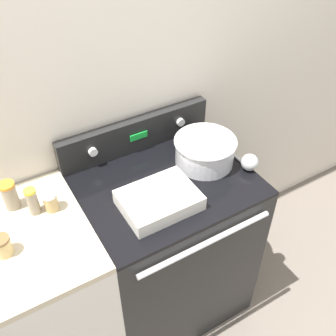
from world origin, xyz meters
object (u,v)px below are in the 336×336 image
Objects in this scene: spice_jar_brown_cap at (3,246)px; casserole_dish at (159,199)px; spice_jar_yellow_cap at (33,201)px; spice_jar_orange_cap at (10,195)px; ladle at (248,161)px; spice_jar_white_cap at (51,201)px; mixing_bowl at (205,150)px.

casserole_dish is at bearing -6.45° from spice_jar_brown_cap.
spice_jar_yellow_cap is 0.97× the size of spice_jar_orange_cap.
spice_jar_orange_cap reaches higher than ladle.
ladle is 0.88m from spice_jar_white_cap.
spice_jar_white_cap reaches higher than spice_jar_brown_cap.
spice_jar_white_cap is 0.25m from spice_jar_brown_cap.
spice_jar_brown_cap is at bearing -111.17° from spice_jar_orange_cap.
ladle is 2.48× the size of spice_jar_orange_cap.
ladle is at bearing 0.64° from casserole_dish.
spice_jar_white_cap is (-0.86, 0.19, 0.02)m from ladle.
ladle is 0.95m from spice_jar_yellow_cap.
ladle is 1.04m from spice_jar_orange_cap.
spice_jar_yellow_cap is at bearing 164.47° from spice_jar_white_cap.
ladle is at bearing -42.20° from mixing_bowl.
spice_jar_yellow_cap is at bearing 167.23° from ladle.
spice_jar_brown_cap is at bearing 176.63° from ladle.
mixing_bowl is 3.53× the size of spice_jar_brown_cap.
casserole_dish is 2.46× the size of spice_jar_orange_cap.
mixing_bowl is 2.35× the size of spice_jar_yellow_cap.
casserole_dish is 0.60m from spice_jar_orange_cap.
ladle is (0.15, -0.13, -0.04)m from mixing_bowl.
spice_jar_yellow_cap is 0.10m from spice_jar_orange_cap.
casserole_dish is at bearing -25.35° from spice_jar_yellow_cap.
casserole_dish is 0.50m from spice_jar_yellow_cap.
mixing_bowl reaches higher than spice_jar_brown_cap.
spice_jar_white_cap is 0.16m from spice_jar_orange_cap.
casserole_dish is 0.99× the size of ladle.
spice_jar_orange_cap reaches higher than mixing_bowl.
casserole_dish is at bearing -179.36° from ladle.
mixing_bowl is 0.92× the size of ladle.
spice_jar_orange_cap is (-0.85, 0.15, 0.00)m from mixing_bowl.
mixing_bowl is 0.72m from spice_jar_white_cap.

